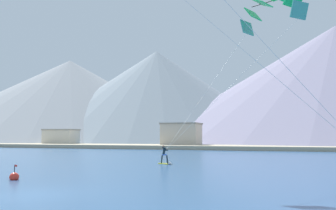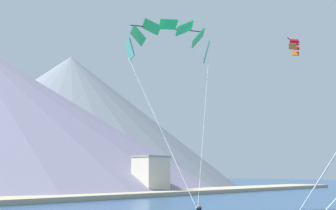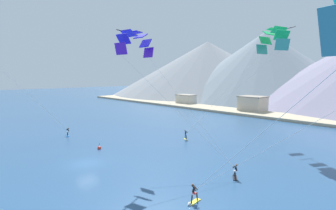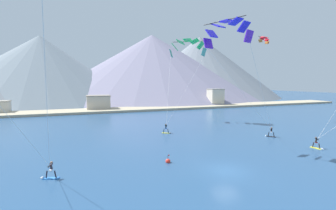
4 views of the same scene
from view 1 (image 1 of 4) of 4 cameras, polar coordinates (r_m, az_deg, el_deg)
ground_plane at (r=18.30m, az=-19.72°, el=-12.75°), size 400.00×400.00×0.00m
kitesurfer_mid_center at (r=34.33m, az=-0.35°, el=-8.11°), size 1.67×1.30×1.79m
parafoil_kite_mid_center at (r=46.39m, az=15.60°, el=14.19°), size 13.40×14.52×17.70m
race_marker_buoy at (r=24.54m, az=-22.39°, el=-10.13°), size 0.56×0.56×1.02m
shoreline_strip at (r=69.06m, az=8.66°, el=-6.39°), size 180.00×10.00×0.70m
shore_building_promenade_mid at (r=74.12m, az=2.08°, el=-4.65°), size 7.35×6.11×4.96m
shore_building_quay_east at (r=86.77m, az=-16.01°, el=-4.82°), size 7.32×4.47×3.87m
mountain_peak_west_ridge at (r=143.43m, az=-14.82°, el=0.63°), size 108.58×108.58×30.23m
mountain_peak_east_shoulder at (r=131.64m, az=-1.77°, el=1.34°), size 93.72×93.72×32.14m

